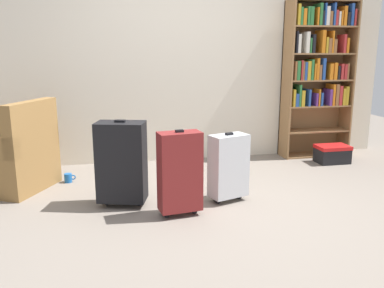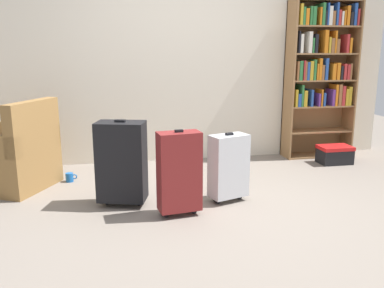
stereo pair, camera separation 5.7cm
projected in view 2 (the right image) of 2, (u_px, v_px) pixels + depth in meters
ground_plane at (221, 212)px, 3.59m from camera, size 9.39×9.39×0.00m
back_wall at (183, 56)px, 5.07m from camera, size 5.37×0.10×2.60m
bookshelf at (320, 68)px, 5.22m from camera, size 0.88×0.31×1.97m
armchair at (15, 158)px, 4.15m from camera, size 0.95×0.95×0.90m
mug at (70, 177)px, 4.39m from camera, size 0.12×0.08×0.10m
storage_box at (335, 154)px, 5.09m from camera, size 0.40×0.27×0.22m
suitcase_silver at (229, 166)px, 3.77m from camera, size 0.39×0.29×0.65m
suitcase_black at (122, 161)px, 3.67m from camera, size 0.48×0.36×0.79m
suitcase_dark_red at (179, 172)px, 3.44m from camera, size 0.38×0.23×0.74m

